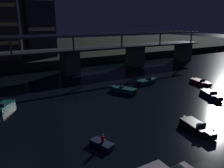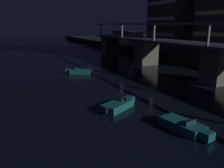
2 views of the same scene
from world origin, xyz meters
TOP-DOWN VIEW (x-y plane):
  - ground_plane at (0.00, 0.00)m, footprint 400.00×400.00m
  - far_riverbank at (0.00, 86.99)m, footprint 240.00×80.00m
  - river_bridge at (0.00, 38.98)m, footprint 84.38×6.40m
  - speedboat_near_center at (-16.74, 21.77)m, footprint 3.80×4.79m
  - speedboat_near_right at (10.34, 22.44)m, footprint 5.23×2.36m
  - speedboat_mid_left at (2.14, 3.30)m, footprint 2.55×5.22m
  - speedboat_mid_center at (3.02, 19.83)m, footprint 3.43×4.93m
  - speedboat_mid_right at (19.23, 16.22)m, footprint 2.49×5.23m
  - speedboat_far_left at (14.15, 10.05)m, footprint 3.21×5.03m
  - dinghy_with_paddler at (-8.97, 6.03)m, footprint 2.66×2.82m

SIDE VIEW (x-z plane):
  - ground_plane at x=0.00m, z-range 0.00..0.00m
  - dinghy_with_paddler at x=-8.97m, z-range -0.40..0.96m
  - speedboat_near_center at x=-16.74m, z-range -0.17..0.99m
  - speedboat_near_right at x=10.34m, z-range -0.17..0.99m
  - speedboat_mid_left at x=2.14m, z-range -0.17..0.99m
  - speedboat_mid_center at x=3.02m, z-range -0.17..0.99m
  - speedboat_mid_right at x=19.23m, z-range -0.17..0.99m
  - speedboat_far_left at x=14.15m, z-range -0.17..0.99m
  - far_riverbank at x=0.00m, z-range 0.00..2.20m
  - river_bridge at x=0.00m, z-range -0.67..8.71m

